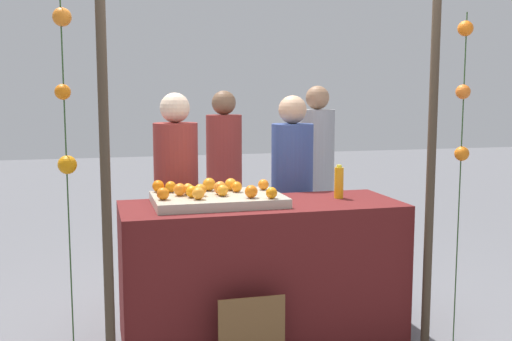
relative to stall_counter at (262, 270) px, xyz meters
name	(u,v)px	position (x,y,z in m)	size (l,w,h in m)	color
ground_plane	(262,336)	(0.00, 0.00, -0.46)	(24.00, 24.00, 0.00)	slate
stall_counter	(262,270)	(0.00, 0.00, 0.00)	(1.86, 0.72, 0.92)	#5B1919
orange_tray	(218,200)	(-0.29, 0.05, 0.49)	(0.84, 0.56, 0.06)	#B2AD99
orange_0	(163,194)	(-0.66, -0.05, 0.56)	(0.08, 0.08, 0.08)	orange
orange_1	(198,193)	(-0.44, -0.09, 0.56)	(0.08, 0.08, 0.08)	orange
orange_2	(272,193)	(0.02, -0.17, 0.56)	(0.07, 0.07, 0.07)	orange
orange_3	(251,192)	(-0.10, -0.12, 0.56)	(0.08, 0.08, 0.08)	orange
orange_4	(200,190)	(-0.41, 0.03, 0.56)	(0.08, 0.08, 0.08)	orange
orange_5	(209,184)	(-0.31, 0.23, 0.56)	(0.09, 0.09, 0.09)	orange
orange_6	(180,190)	(-0.53, 0.08, 0.56)	(0.08, 0.08, 0.08)	orange
orange_7	(158,186)	(-0.65, 0.27, 0.56)	(0.08, 0.08, 0.08)	orange
orange_8	(188,189)	(-0.47, 0.13, 0.55)	(0.07, 0.07, 0.07)	orange
orange_9	(171,187)	(-0.57, 0.23, 0.56)	(0.08, 0.08, 0.08)	orange
orange_10	(223,191)	(-0.27, -0.01, 0.56)	(0.07, 0.07, 0.07)	orange
orange_11	(263,185)	(0.06, 0.17, 0.56)	(0.07, 0.07, 0.07)	orange
orange_12	(192,192)	(-0.47, -0.01, 0.56)	(0.08, 0.08, 0.08)	orange
orange_13	(220,188)	(-0.27, 0.07, 0.56)	(0.09, 0.09, 0.09)	orange
orange_14	(237,187)	(-0.14, 0.13, 0.55)	(0.07, 0.07, 0.07)	orange
orange_15	(231,184)	(-0.16, 0.21, 0.56)	(0.08, 0.08, 0.08)	orange
juice_bottle	(339,182)	(0.57, 0.05, 0.57)	(0.06, 0.06, 0.23)	orange
chalkboard_sign	(252,335)	(-0.20, -0.49, -0.24)	(0.41, 0.03, 0.47)	brown
vendor_left	(177,210)	(-0.48, 0.67, 0.31)	(0.33, 0.33, 1.64)	maroon
vendor_right	(292,207)	(0.42, 0.65, 0.30)	(0.33, 0.33, 1.62)	#384C8C
crowd_person_0	(316,179)	(1.05, 1.78, 0.34)	(0.34, 0.34, 1.71)	#99999E
crowd_person_1	(224,186)	(0.11, 1.73, 0.31)	(0.33, 0.33, 1.66)	maroon
canopy_post_left	(106,183)	(-1.01, -0.40, 0.69)	(0.06, 0.06, 2.30)	#473828
canopy_post_right	(431,171)	(1.01, -0.40, 0.69)	(0.06, 0.06, 2.30)	#473828
garland_strand_left	(64,100)	(-1.21, -0.40, 1.15)	(0.10, 0.11, 2.14)	#2D4C23
garland_strand_right	(463,94)	(1.21, -0.42, 1.18)	(0.10, 0.10, 2.14)	#2D4C23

